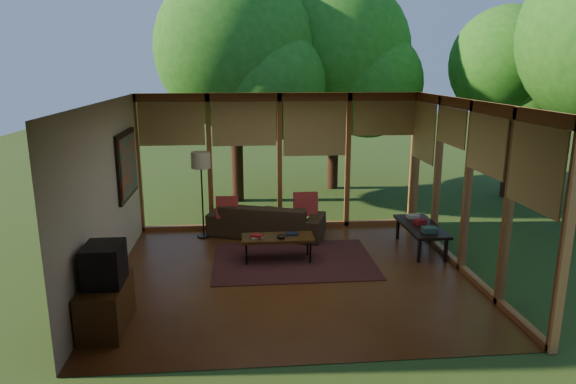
{
  "coord_description": "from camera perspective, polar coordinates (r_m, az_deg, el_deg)",
  "views": [
    {
      "loc": [
        -0.75,
        -7.49,
        3.2
      ],
      "look_at": [
        0.0,
        0.7,
        1.18
      ],
      "focal_mm": 32.0,
      "sensor_mm": 36.0,
      "label": 1
    }
  ],
  "objects": [
    {
      "name": "ct_bowl",
      "position": [
        8.51,
        -0.77,
        -4.94
      ],
      "size": [
        0.16,
        0.16,
        0.07
      ],
      "primitive_type": "ellipsoid",
      "color": "black",
      "rests_on": "coffee_table"
    },
    {
      "name": "television",
      "position": [
        6.7,
        -19.76,
        -7.56
      ],
      "size": [
        0.45,
        0.55,
        0.5
      ],
      "primitive_type": "cube",
      "color": "black",
      "rests_on": "media_cabinet"
    },
    {
      "name": "floor_lamp",
      "position": [
        9.69,
        -9.65,
        2.97
      ],
      "size": [
        0.36,
        0.36,
        1.65
      ],
      "color": "black",
      "rests_on": "floor"
    },
    {
      "name": "wall_front",
      "position": [
        5.37,
        3.12,
        -6.34
      ],
      "size": [
        5.5,
        0.04,
        2.7
      ],
      "primitive_type": "cube",
      "color": "beige",
      "rests_on": "ground"
    },
    {
      "name": "ceiling",
      "position": [
        7.54,
        0.48,
        10.03
      ],
      "size": [
        5.5,
        5.5,
        0.0
      ],
      "primitive_type": "plane",
      "rotation": [
        3.14,
        0.0,
        0.0
      ],
      "color": "white",
      "rests_on": "ground"
    },
    {
      "name": "console_book_b",
      "position": [
        9.45,
        14.5,
        -3.23
      ],
      "size": [
        0.23,
        0.19,
        0.09
      ],
      "primitive_type": "cube",
      "rotation": [
        0.0,
        0.0,
        0.25
      ],
      "color": "maroon",
      "rests_on": "side_console"
    },
    {
      "name": "tree_nw",
      "position": [
        12.27,
        -5.95,
        15.47
      ],
      "size": [
        3.68,
        3.68,
        5.41
      ],
      "color": "#341B12",
      "rests_on": "ground"
    },
    {
      "name": "console_book_a",
      "position": [
        9.05,
        15.44,
        -4.06
      ],
      "size": [
        0.25,
        0.18,
        0.09
      ],
      "primitive_type": "cube",
      "rotation": [
        0.0,
        0.0,
        0.01
      ],
      "color": "#365E57",
      "rests_on": "side_console"
    },
    {
      "name": "window_wall_back",
      "position": [
        10.18,
        -0.94,
        3.36
      ],
      "size": [
        5.5,
        0.12,
        2.7
      ],
      "primitive_type": "cube",
      "color": "#9E5D31",
      "rests_on": "ground"
    },
    {
      "name": "ct_book_lower",
      "position": [
        8.55,
        -3.48,
        -5.05
      ],
      "size": [
        0.21,
        0.17,
        0.03
      ],
      "primitive_type": "cube",
      "rotation": [
        0.0,
        0.0,
        0.14
      ],
      "color": "beige",
      "rests_on": "coffee_table"
    },
    {
      "name": "ct_book_upper",
      "position": [
        8.54,
        -3.48,
        -4.85
      ],
      "size": [
        0.22,
        0.2,
        0.03
      ],
      "primitive_type": "cube",
      "rotation": [
        0.0,
        0.0,
        -0.36
      ],
      "color": "maroon",
      "rests_on": "coffee_table"
    },
    {
      "name": "side_console",
      "position": [
        9.43,
        14.56,
        -3.84
      ],
      "size": [
        0.6,
        1.4,
        0.46
      ],
      "color": "black",
      "rests_on": "floor"
    },
    {
      "name": "media_cabinet",
      "position": [
        6.92,
        -19.54,
        -11.81
      ],
      "size": [
        0.5,
        1.0,
        0.6
      ],
      "primitive_type": "cube",
      "color": "#4E3015",
      "rests_on": "floor"
    },
    {
      "name": "pillow_right",
      "position": [
        9.86,
        1.96,
        -1.4
      ],
      "size": [
        0.46,
        0.25,
        0.48
      ],
      "primitive_type": "cube",
      "rotation": [
        -0.21,
        0.0,
        0.0
      ],
      "color": "maroon",
      "rests_on": "sofa"
    },
    {
      "name": "floor",
      "position": [
        8.18,
        0.44,
        -9.21
      ],
      "size": [
        5.5,
        5.5,
        0.0
      ],
      "primitive_type": "plane",
      "color": "brown",
      "rests_on": "ground"
    },
    {
      "name": "exterior_lawn",
      "position": [
        18.07,
        23.84,
        2.41
      ],
      "size": [
        40.0,
        40.0,
        0.0
      ],
      "primitive_type": "plane",
      "color": "#2D481B",
      "rests_on": "ground"
    },
    {
      "name": "wall_left",
      "position": [
        7.97,
        -19.63,
        -0.42
      ],
      "size": [
        0.04,
        5.0,
        2.7
      ],
      "primitive_type": "cube",
      "color": "beige",
      "rests_on": "ground"
    },
    {
      "name": "pillow_left",
      "position": [
        9.8,
        -6.78,
        -1.73
      ],
      "size": [
        0.42,
        0.22,
        0.44
      ],
      "primitive_type": "cube",
      "rotation": [
        -0.21,
        0.0,
        0.0
      ],
      "color": "maroon",
      "rests_on": "sofa"
    },
    {
      "name": "tree_ne",
      "position": [
        13.62,
        5.2,
        15.18
      ],
      "size": [
        3.85,
        3.85,
        5.46
      ],
      "color": "#341B12",
      "rests_on": "ground"
    },
    {
      "name": "tree_far",
      "position": [
        13.59,
        23.17,
        12.87
      ],
      "size": [
        2.72,
        2.72,
        4.61
      ],
      "color": "#341B12",
      "rests_on": "ground"
    },
    {
      "name": "ct_book_side",
      "position": [
        8.7,
        0.46,
        -4.66
      ],
      "size": [
        0.21,
        0.16,
        0.03
      ],
      "primitive_type": "cube",
      "rotation": [
        0.0,
        0.0,
        0.05
      ],
      "color": "#161D32",
      "rests_on": "coffee_table"
    },
    {
      "name": "rug",
      "position": [
        8.73,
        0.62,
        -7.62
      ],
      "size": [
        2.68,
        1.9,
        0.01
      ],
      "primitive_type": "cube",
      "color": "maroon",
      "rests_on": "floor"
    },
    {
      "name": "sofa",
      "position": [
        9.92,
        -2.4,
        -3.05
      ],
      "size": [
        2.35,
        1.51,
        0.64
      ],
      "primitive_type": "imported",
      "rotation": [
        0.0,
        0.0,
        2.82
      ],
      "color": "#3C2E1E",
      "rests_on": "floor"
    },
    {
      "name": "window_wall_right",
      "position": [
        8.47,
        19.32,
        0.42
      ],
      "size": [
        0.12,
        5.0,
        2.7
      ],
      "primitive_type": "cube",
      "color": "#9E5D31",
      "rests_on": "ground"
    },
    {
      "name": "coffee_table",
      "position": [
        8.62,
        -1.15,
        -5.18
      ],
      "size": [
        1.2,
        0.5,
        0.43
      ],
      "color": "#4E3015",
      "rests_on": "floor"
    },
    {
      "name": "wall_painting",
      "position": [
        9.25,
        -17.43,
        2.91
      ],
      "size": [
        0.06,
        1.35,
        1.15
      ],
      "color": "black",
      "rests_on": "wall_left"
    },
    {
      "name": "console_book_c",
      "position": [
        9.81,
        13.72,
        -2.64
      ],
      "size": [
        0.24,
        0.19,
        0.06
      ],
      "primitive_type": "cube",
      "rotation": [
        0.0,
        0.0,
        0.11
      ],
      "color": "beige",
      "rests_on": "side_console"
    }
  ]
}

